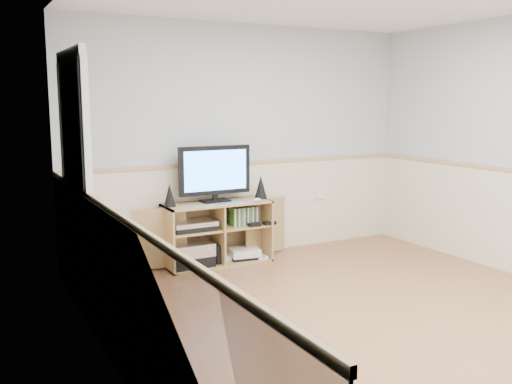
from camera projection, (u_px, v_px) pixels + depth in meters
room at (364, 163)px, 4.33m from camera, size 4.04×4.54×2.54m
media_cabinet at (215, 232)px, 5.98m from camera, size 1.74×0.42×0.65m
monitor at (215, 172)px, 5.88m from camera, size 0.79×0.18×0.58m
speaker_left at (170, 195)px, 5.65m from camera, size 0.12×0.12×0.23m
speaker_right at (261, 187)px, 6.13m from camera, size 0.13×0.13×0.25m
keyboard at (231, 203)px, 5.81m from camera, size 0.31×0.14×0.01m
mouse at (257, 200)px, 5.95m from camera, size 0.11×0.10×0.04m
av_components at (190, 247)px, 5.81m from camera, size 0.53×0.34×0.47m
game_consoles at (243, 254)px, 6.10m from camera, size 0.46×0.30×0.11m
game_cases at (244, 216)px, 6.04m from camera, size 0.30×0.13×0.19m
wall_outlet at (320, 194)px, 6.76m from camera, size 0.12×0.03×0.12m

